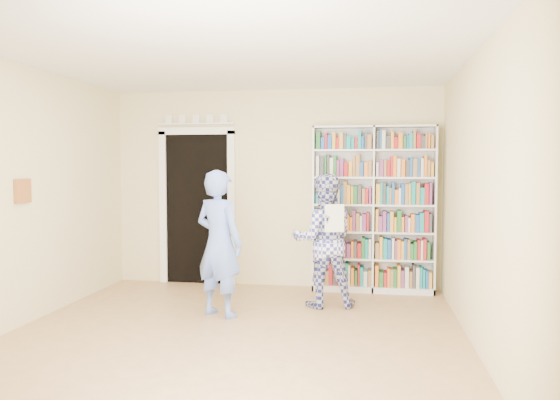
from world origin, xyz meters
The scene contains 11 objects.
floor centered at (0.00, 0.00, 0.00)m, with size 5.00×5.00×0.00m, color #9D7B4C.
ceiling centered at (0.00, 0.00, 2.70)m, with size 5.00×5.00×0.00m, color white.
wall_back centered at (0.00, 2.50, 1.35)m, with size 4.50×4.50×0.00m, color beige.
wall_left centered at (-2.25, 0.00, 1.35)m, with size 5.00×5.00×0.00m, color beige.
wall_right centered at (2.25, 0.00, 1.35)m, with size 5.00×5.00×0.00m, color beige.
bookshelf centered at (1.35, 2.34, 1.10)m, with size 1.59×0.30×2.18m.
doorway centered at (-1.10, 2.48, 1.18)m, with size 1.10×0.08×2.43m.
wall_art centered at (-2.23, 0.20, 1.40)m, with size 0.03×0.25×0.25m, color brown.
man_blue centered at (-0.34, 0.87, 0.81)m, with size 0.59×0.39×1.61m, color #6383DC.
man_plaid centered at (0.77, 1.47, 0.78)m, with size 0.76×0.59×1.57m, color navy.
paper_sheet centered at (0.91, 1.25, 1.07)m, with size 0.22×0.01×0.32m, color white.
Camera 1 is at (1.29, -4.91, 1.65)m, focal length 35.00 mm.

